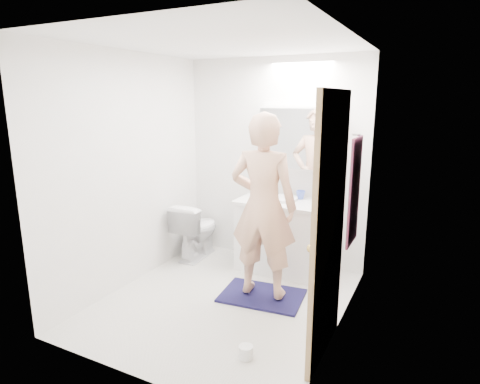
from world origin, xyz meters
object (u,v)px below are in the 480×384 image
Objects in this scene: toilet at (196,230)px; soap_bottle_a at (257,185)px; vanity_cabinet at (280,237)px; toothbrush_cup at (301,195)px; soap_bottle_b at (270,188)px; toilet_paper_roll at (246,352)px; medicine_cabinet at (297,138)px; person at (263,206)px.

toilet is 0.95m from soap_bottle_a.
toothbrush_cup is at bearing 41.69° from vanity_cabinet.
toothbrush_cup is (0.54, 0.01, -0.07)m from soap_bottle_a.
toothbrush_cup reaches higher than vanity_cabinet.
soap_bottle_b is 2.12m from toilet_paper_roll.
toilet is at bearing -159.27° from soap_bottle_a.
medicine_cabinet is (0.10, 0.21, 1.11)m from vanity_cabinet.
vanity_cabinet is at bearing -22.84° from soap_bottle_a.
soap_bottle_a is 2.23× the size of toothbrush_cup.
vanity_cabinet is 0.91m from person.
medicine_cabinet is 0.50× the size of person.
person reaches higher than toilet_paper_roll.
toilet_paper_roll is (1.44, -1.55, -0.30)m from toilet.
medicine_cabinet is at bearing 5.62° from soap_bottle_b.
person reaches higher than vanity_cabinet.
toothbrush_cup is (0.38, -0.02, -0.04)m from soap_bottle_b.
medicine_cabinet is 8.00× the size of toilet_paper_roll.
toilet is 4.15× the size of soap_bottle_b.
vanity_cabinet is at bearing 102.89° from toilet_paper_roll.
soap_bottle_b is at bearing -77.21° from person.
soap_bottle_a is at bearing -68.17° from person.
medicine_cabinet is 5.20× the size of soap_bottle_b.
medicine_cabinet reaches higher than soap_bottle_b.
vanity_cabinet is 3.87× the size of soap_bottle_a.
soap_bottle_a is 0.16m from soap_bottle_b.
person reaches higher than toilet.
vanity_cabinet is at bearing -115.72° from medicine_cabinet.
person is 16.14× the size of toilet_paper_roll.
soap_bottle_b is 1.63× the size of toothbrush_cup.
vanity_cabinet is 1.06m from toilet.
person is 10.49× the size of soap_bottle_b.
toilet is at bearing -167.46° from toothbrush_cup.
medicine_cabinet is 8.47× the size of toothbrush_cup.
person is at bearing 150.54° from toilet.
soap_bottle_a reaches higher than toilet.
person is (1.16, -0.60, 0.58)m from toilet.
person is at bearing -82.10° from vanity_cabinet.
toothbrush_cup reaches higher than toilet.
person is at bearing -90.09° from medicine_cabinet.
person is 0.88m from toothbrush_cup.
medicine_cabinet reaches higher than toilet.
soap_bottle_a is (-0.36, 0.15, 0.55)m from vanity_cabinet.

